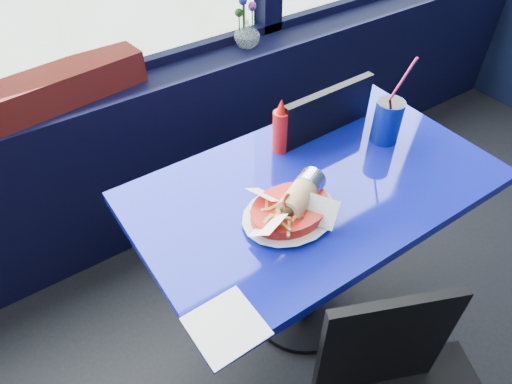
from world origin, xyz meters
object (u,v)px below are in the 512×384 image
chair_near_back (302,159)px  soda_cup (387,120)px  flower_vase (247,30)px  planter_box (61,86)px  near_table (312,220)px  ketchup_bottle (281,129)px  food_basket (291,208)px

chair_near_back → soda_cup: bearing=115.9°
chair_near_back → flower_vase: (0.08, 0.54, 0.34)m
planter_box → flower_vase: flower_vase is taller
near_table → chair_near_back: chair_near_back is taller
near_table → planter_box: planter_box is taller
chair_near_back → planter_box: size_ratio=1.46×
flower_vase → soda_cup: (0.06, -0.81, -0.04)m
flower_vase → soda_cup: 0.81m
ketchup_bottle → soda_cup: (0.35, -0.16, -0.01)m
food_basket → ketchup_bottle: 0.33m
chair_near_back → soda_cup: (0.14, -0.27, 0.30)m
chair_near_back → food_basket: bearing=45.0°
soda_cup → flower_vase: bearing=94.1°
chair_near_back → ketchup_bottle: 0.39m
food_basket → soda_cup: soda_cup is taller
food_basket → soda_cup: bearing=12.4°
planter_box → ketchup_bottle: 0.86m
food_basket → soda_cup: 0.53m
food_basket → ketchup_bottle: (0.16, 0.28, 0.06)m
chair_near_back → ketchup_bottle: ketchup_bottle is taller
near_table → food_basket: bearing=-156.0°
flower_vase → soda_cup: soda_cup is taller
planter_box → food_basket: planter_box is taller
near_table → planter_box: (-0.54, 0.87, 0.30)m
planter_box → food_basket: (0.38, -0.94, -0.08)m
near_table → ketchup_bottle: ketchup_bottle is taller
near_table → food_basket: food_basket is taller
near_table → chair_near_back: (0.21, 0.32, -0.03)m
flower_vase → food_basket: 1.04m
planter_box → food_basket: bearing=-75.5°
near_table → chair_near_back: size_ratio=1.29×
near_table → flower_vase: flower_vase is taller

